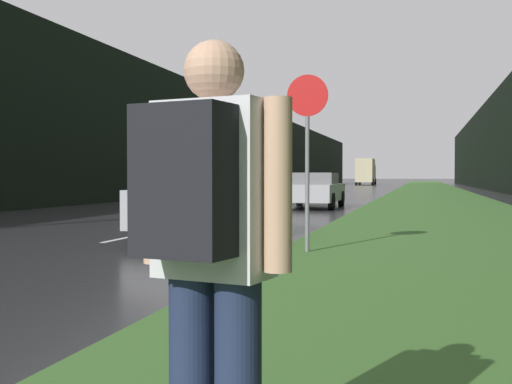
{
  "coord_description": "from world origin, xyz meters",
  "views": [
    {
      "loc": [
        5.8,
        0.61,
        1.25
      ],
      "look_at": [
        2.12,
        14.82,
        0.89
      ],
      "focal_mm": 45.0,
      "sensor_mm": 36.0,
      "label": 1
    }
  ],
  "objects_px": {
    "stop_sign": "(307,144)",
    "delivery_truck": "(366,171)",
    "car_passing_far": "(315,190)",
    "car_passing_near": "(213,200)",
    "car_oncoming": "(293,185)",
    "hitchhiker_with_backpack": "(209,246)"
  },
  "relations": [
    {
      "from": "car_oncoming",
      "to": "delivery_truck",
      "type": "xyz_separation_m",
      "value": [
        -0.0,
        52.17,
        1.18
      ]
    },
    {
      "from": "hitchhiker_with_backpack",
      "to": "car_passing_far",
      "type": "xyz_separation_m",
      "value": [
        -3.33,
        22.73,
        -0.29
      ]
    },
    {
      "from": "car_oncoming",
      "to": "delivery_truck",
      "type": "height_order",
      "value": "delivery_truck"
    },
    {
      "from": "stop_sign",
      "to": "car_oncoming",
      "type": "distance_m",
      "value": 28.33
    },
    {
      "from": "car_passing_near",
      "to": "car_passing_far",
      "type": "height_order",
      "value": "car_passing_near"
    },
    {
      "from": "hitchhiker_with_backpack",
      "to": "delivery_truck",
      "type": "distance_m",
      "value": 88.31
    },
    {
      "from": "stop_sign",
      "to": "car_passing_near",
      "type": "relative_size",
      "value": 0.63
    },
    {
      "from": "stop_sign",
      "to": "car_passing_near",
      "type": "distance_m",
      "value": 3.15
    },
    {
      "from": "stop_sign",
      "to": "delivery_truck",
      "type": "height_order",
      "value": "delivery_truck"
    },
    {
      "from": "stop_sign",
      "to": "delivery_truck",
      "type": "bearing_deg",
      "value": 94.1
    },
    {
      "from": "hitchhiker_with_backpack",
      "to": "car_oncoming",
      "type": "distance_m",
      "value": 36.51
    },
    {
      "from": "stop_sign",
      "to": "car_passing_far",
      "type": "height_order",
      "value": "stop_sign"
    },
    {
      "from": "hitchhiker_with_backpack",
      "to": "car_passing_far",
      "type": "height_order",
      "value": "hitchhiker_with_backpack"
    },
    {
      "from": "stop_sign",
      "to": "car_oncoming",
      "type": "bearing_deg",
      "value": 101.67
    },
    {
      "from": "car_passing_near",
      "to": "delivery_truck",
      "type": "distance_m",
      "value": 78.03
    },
    {
      "from": "stop_sign",
      "to": "delivery_truck",
      "type": "distance_m",
      "value": 80.11
    },
    {
      "from": "car_passing_far",
      "to": "car_oncoming",
      "type": "bearing_deg",
      "value": -75.21
    },
    {
      "from": "stop_sign",
      "to": "car_passing_near",
      "type": "bearing_deg",
      "value": 139.07
    },
    {
      "from": "car_passing_near",
      "to": "hitchhiker_with_backpack",
      "type": "bearing_deg",
      "value": 108.23
    },
    {
      "from": "hitchhiker_with_backpack",
      "to": "car_oncoming",
      "type": "relative_size",
      "value": 0.41
    },
    {
      "from": "car_passing_far",
      "to": "stop_sign",
      "type": "bearing_deg",
      "value": 98.79
    },
    {
      "from": "stop_sign",
      "to": "hitchhiker_with_backpack",
      "type": "bearing_deg",
      "value": -82.52
    }
  ]
}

